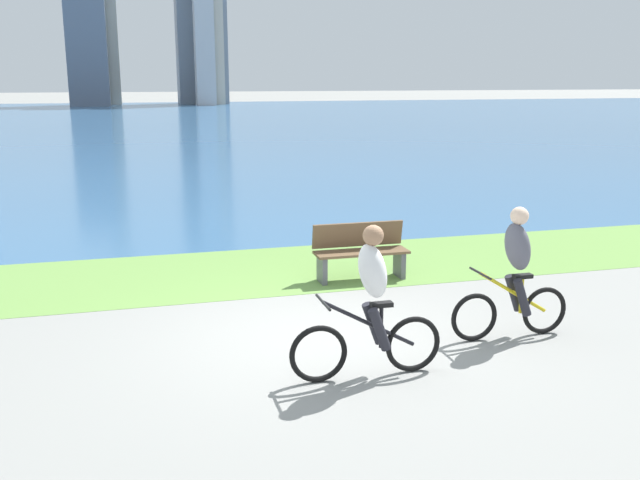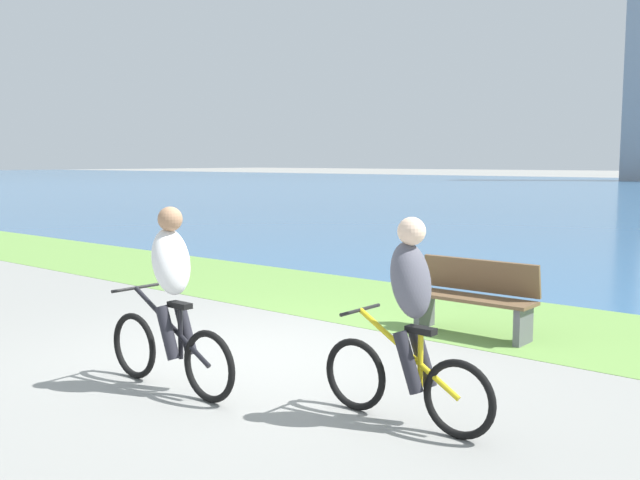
% 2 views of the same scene
% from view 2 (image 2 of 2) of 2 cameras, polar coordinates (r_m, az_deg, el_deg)
% --- Properties ---
extents(ground_plane, '(300.00, 300.00, 0.00)m').
position_cam_2_polar(ground_plane, '(7.67, -5.03, -9.34)').
color(ground_plane, gray).
extents(grass_strip_bayside, '(120.00, 3.00, 0.01)m').
position_cam_2_polar(grass_strip_bayside, '(10.19, 8.14, -5.42)').
color(grass_strip_bayside, '#6B9947').
rests_on(grass_strip_bayside, ground).
extents(cyclist_lead, '(1.70, 0.52, 1.67)m').
position_cam_2_polar(cyclist_lead, '(6.52, -11.86, -4.73)').
color(cyclist_lead, black).
rests_on(cyclist_lead, ground).
extents(cyclist_trailing, '(1.58, 0.52, 1.65)m').
position_cam_2_polar(cyclist_trailing, '(5.61, 7.14, -6.52)').
color(cyclist_trailing, black).
rests_on(cyclist_trailing, ground).
extents(bench_near_path, '(1.50, 0.47, 0.90)m').
position_cam_2_polar(bench_near_path, '(8.70, 12.27, -4.54)').
color(bench_near_path, brown).
rests_on(bench_near_path, ground).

